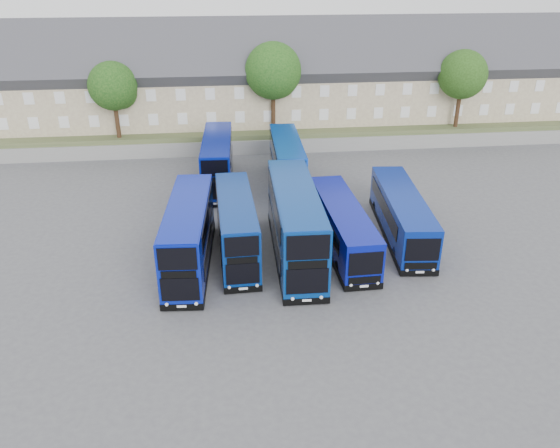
{
  "coord_description": "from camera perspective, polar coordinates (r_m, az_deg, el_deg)",
  "views": [
    {
      "loc": [
        -3.69,
        -30.87,
        18.48
      ],
      "look_at": [
        0.09,
        2.42,
        2.2
      ],
      "focal_mm": 35.0,
      "sensor_mm": 36.0,
      "label": 1
    }
  ],
  "objects": [
    {
      "name": "coach_east_a",
      "position": [
        38.44,
        6.54,
        -0.37
      ],
      "size": [
        2.75,
        11.78,
        3.2
      ],
      "rotation": [
        0.0,
        0.0,
        0.02
      ],
      "color": "#081399",
      "rests_on": "ground"
    },
    {
      "name": "ground",
      "position": [
        36.17,
        0.29,
        -4.81
      ],
      "size": [
        120.0,
        120.0,
        0.0
      ],
      "primitive_type": "plane",
      "color": "#4D4D53",
      "rests_on": "ground"
    },
    {
      "name": "tree_east",
      "position": [
        62.64,
        18.61,
        14.42
      ],
      "size": [
        5.12,
        5.12,
        8.16
      ],
      "color": "#382314",
      "rests_on": "earth_bank"
    },
    {
      "name": "tree_far",
      "position": [
        71.38,
        20.91,
        15.64
      ],
      "size": [
        5.44,
        5.44,
        8.67
      ],
      "color": "#382314",
      "rests_on": "earth_bank"
    },
    {
      "name": "dd_front_right",
      "position": [
        36.72,
        1.6,
        -0.08
      ],
      "size": [
        3.08,
        12.32,
        4.88
      ],
      "rotation": [
        0.0,
        0.0,
        -0.02
      ],
      "color": "navy",
      "rests_on": "ground"
    },
    {
      "name": "tree_mid",
      "position": [
        57.72,
        -0.59,
        15.52
      ],
      "size": [
        5.76,
        5.76,
        9.18
      ],
      "color": "#382314",
      "rests_on": "earth_bank"
    },
    {
      "name": "terrace_row",
      "position": [
        62.78,
        2.61,
        14.97
      ],
      "size": [
        66.0,
        10.4,
        11.2
      ],
      "color": "tan",
      "rests_on": "earth_bank"
    },
    {
      "name": "dd_front_mid",
      "position": [
        37.25,
        -4.56,
        -0.41
      ],
      "size": [
        2.65,
        10.4,
        4.11
      ],
      "rotation": [
        0.0,
        0.0,
        0.03
      ],
      "color": "navy",
      "rests_on": "ground"
    },
    {
      "name": "earth_bank",
      "position": [
        67.29,
        -3.17,
        10.82
      ],
      "size": [
        80.0,
        20.0,
        2.0
      ],
      "primitive_type": "cube",
      "color": "#45552F",
      "rests_on": "ground"
    },
    {
      "name": "coach_east_b",
      "position": [
        40.83,
        12.57,
        0.83
      ],
      "size": [
        3.63,
        12.15,
        3.27
      ],
      "rotation": [
        0.0,
        0.0,
        -0.09
      ],
      "color": "navy",
      "rests_on": "ground"
    },
    {
      "name": "dd_rear_right",
      "position": [
        49.05,
        0.72,
        6.36
      ],
      "size": [
        2.77,
        10.68,
        4.21
      ],
      "rotation": [
        0.0,
        0.0,
        -0.03
      ],
      "color": "#093CA8",
      "rests_on": "ground"
    },
    {
      "name": "dd_front_left",
      "position": [
        36.22,
        -9.49,
        -1.27
      ],
      "size": [
        3.24,
        11.17,
        4.38
      ],
      "rotation": [
        0.0,
        0.0,
        -0.07
      ],
      "color": "#08199D",
      "rests_on": "ground"
    },
    {
      "name": "retaining_wall",
      "position": [
        57.79,
        -2.53,
        8.02
      ],
      "size": [
        70.0,
        0.4,
        1.5
      ],
      "primitive_type": "cube",
      "color": "slate",
      "rests_on": "ground"
    },
    {
      "name": "tree_west",
      "position": [
        58.02,
        -16.91,
        13.48
      ],
      "size": [
        4.8,
        4.8,
        7.65
      ],
      "color": "#382314",
      "rests_on": "earth_bank"
    },
    {
      "name": "dd_rear_left",
      "position": [
        49.55,
        -6.53,
        6.46
      ],
      "size": [
        2.98,
        10.95,
        4.31
      ],
      "rotation": [
        0.0,
        0.0,
        -0.05
      ],
      "color": "#071A90",
      "rests_on": "ground"
    }
  ]
}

